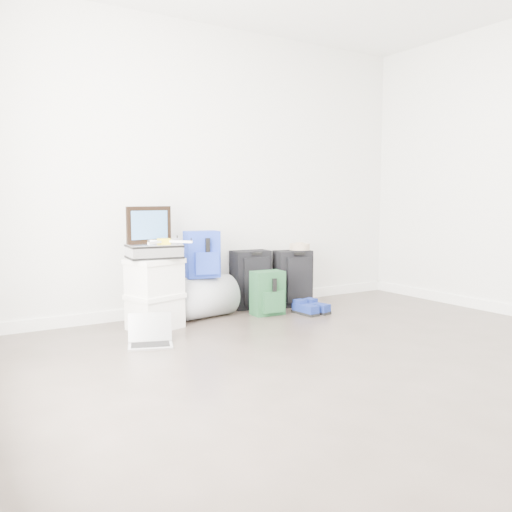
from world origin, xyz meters
TOP-DOWN VIEW (x-y plane):
  - ground at (0.00, 0.00)m, footprint 5.00×5.00m
  - room_envelope at (0.00, 0.02)m, footprint 4.52×5.02m
  - boxes_stack at (-0.75, 2.05)m, footprint 0.49×0.44m
  - briefcase at (-0.75, 2.05)m, footprint 0.45×0.35m
  - painting at (-0.75, 2.15)m, footprint 0.41×0.09m
  - drone at (-0.67, 2.03)m, footprint 0.41×0.41m
  - duffel_bag at (-0.25, 2.21)m, footprint 0.66×0.47m
  - blue_backpack at (-0.25, 2.18)m, footprint 0.32×0.26m
  - large_suitcase at (0.37, 2.36)m, footprint 0.39×0.27m
  - green_backpack at (0.34, 2.00)m, footprint 0.30×0.23m
  - carry_on at (0.79, 2.22)m, footprint 0.39×0.28m
  - shoes at (0.71, 1.83)m, footprint 0.28×0.30m
  - rolled_rug at (0.90, 2.26)m, footprint 0.21×0.21m
  - laptop at (-0.98, 1.58)m, footprint 0.38×0.33m

SIDE VIEW (x-z plane):
  - ground at x=0.00m, z-range 0.00..0.00m
  - shoes at x=0.71m, z-range 0.00..0.09m
  - laptop at x=-0.98m, z-range -0.06..0.17m
  - duffel_bag at x=-0.25m, z-range 0.00..0.38m
  - green_backpack at x=0.34m, z-range -0.01..0.40m
  - carry_on at x=0.79m, z-range 0.00..0.56m
  - large_suitcase at x=0.37m, z-range 0.00..0.57m
  - boxes_stack at x=-0.75m, z-range 0.00..0.59m
  - rolled_rug at x=0.90m, z-range 0.00..0.63m
  - blue_backpack at x=-0.25m, z-range 0.37..0.79m
  - briefcase at x=-0.75m, z-range 0.59..0.71m
  - drone at x=-0.67m, z-range 0.71..0.75m
  - painting at x=-0.75m, z-range 0.71..1.02m
  - room_envelope at x=0.00m, z-range 0.37..3.08m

